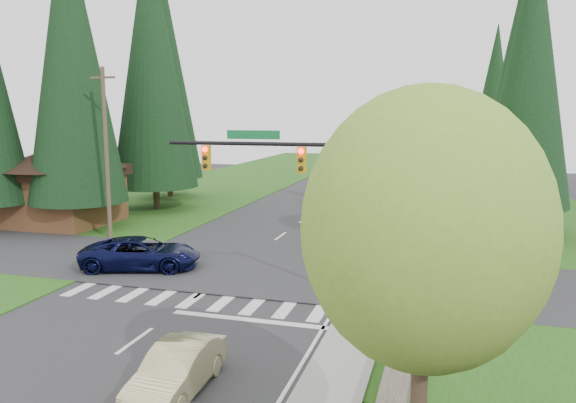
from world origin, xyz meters
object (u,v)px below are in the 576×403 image
at_px(parked_car_a, 377,224).
at_px(parked_car_c, 402,186).
at_px(parked_car_d, 406,181).
at_px(suv_navy, 141,253).
at_px(sedan_champagne, 177,370).
at_px(parked_car_e, 408,178).
at_px(parked_car_b, 392,201).

bearing_deg(parked_car_a, parked_car_c, 93.22).
relative_size(parked_car_c, parked_car_d, 1.07).
xyz_separation_m(parked_car_a, parked_car_d, (0.00, 22.91, 0.04)).
bearing_deg(suv_navy, parked_car_a, -58.44).
distance_m(sedan_champagne, parked_car_e, 46.84).
xyz_separation_m(sedan_champagne, parked_car_d, (2.65, 44.20, 0.09)).
bearing_deg(parked_car_c, parked_car_d, 93.71).
relative_size(sedan_champagne, parked_car_d, 0.91).
xyz_separation_m(parked_car_d, parked_car_e, (0.00, 2.57, -0.06)).
distance_m(parked_car_a, parked_car_c, 17.98).
xyz_separation_m(parked_car_c, parked_car_d, (0.00, 4.94, -0.03)).
distance_m(parked_car_c, parked_car_d, 4.94).
bearing_deg(parked_car_b, parked_car_d, 85.41).
bearing_deg(sedan_champagne, parked_car_b, 83.76).
relative_size(parked_car_a, parked_car_d, 0.95).
height_order(sedan_champagne, parked_car_a, parked_car_a).
bearing_deg(parked_car_c, sedan_champagne, -90.14).
relative_size(parked_car_b, parked_car_e, 1.10).
bearing_deg(parked_car_d, suv_navy, -110.19).
height_order(sedan_champagne, parked_car_c, parked_car_c).
xyz_separation_m(sedan_champagne, parked_car_a, (2.65, 21.29, 0.05)).
height_order(suv_navy, parked_car_b, suv_navy).
height_order(sedan_champagne, suv_navy, suv_navy).
bearing_deg(suv_navy, sedan_champagne, -161.36).
xyz_separation_m(suv_navy, parked_car_d, (9.88, 33.76, -0.04)).
bearing_deg(parked_car_e, parked_car_c, -83.38).
relative_size(sedan_champagne, suv_navy, 0.71).
bearing_deg(parked_car_d, parked_car_b, -93.87).
relative_size(sedan_champagne, parked_car_b, 0.77).
distance_m(suv_navy, parked_car_e, 37.65).
distance_m(parked_car_b, parked_car_c, 9.15).
bearing_deg(parked_car_a, sedan_champagne, -93.87).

